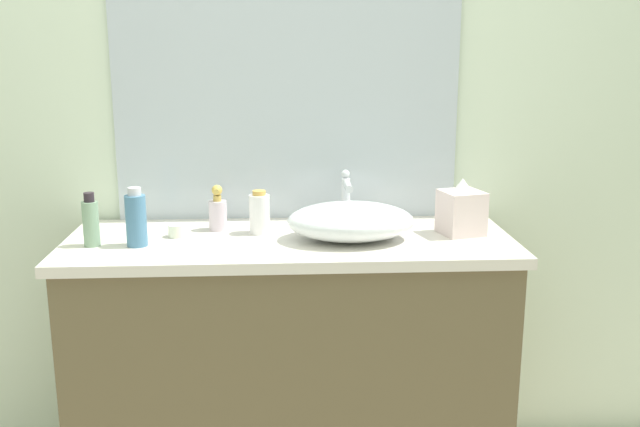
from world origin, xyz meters
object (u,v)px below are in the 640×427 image
soap_dispenser (218,212)px  candle_jar (177,231)px  tissue_box (461,210)px  lotion_bottle (136,219)px  sink_basin (351,221)px  perfume_bottle (260,213)px  spray_can (91,222)px

soap_dispenser → candle_jar: 0.15m
tissue_box → lotion_bottle: bearing=-175.4°
soap_dispenser → lotion_bottle: 0.28m
sink_basin → lotion_bottle: lotion_bottle is taller
soap_dispenser → candle_jar: (-0.12, -0.08, -0.04)m
lotion_bottle → perfume_bottle: (0.36, 0.12, -0.02)m
soap_dispenser → perfume_bottle: (0.14, -0.05, 0.01)m
candle_jar → spray_can: bearing=-159.5°
candle_jar → sink_basin: bearing=-6.8°
soap_dispenser → tissue_box: 0.77m
sink_basin → spray_can: size_ratio=2.40×
sink_basin → perfume_bottle: 0.29m
spray_can → tissue_box: size_ratio=0.91×
sink_basin → candle_jar: (-0.54, 0.06, -0.04)m
tissue_box → candle_jar: (-0.89, 0.02, -0.06)m
tissue_box → spray_can: bearing=-176.3°
sink_basin → soap_dispenser: bearing=161.2°
soap_dispenser → spray_can: bearing=-155.1°
sink_basin → candle_jar: 0.54m
spray_can → candle_jar: (0.24, 0.09, -0.05)m
perfume_bottle → soap_dispenser: bearing=160.1°
sink_basin → spray_can: 0.77m
perfume_bottle → sink_basin: bearing=-18.2°
candle_jar → perfume_bottle: bearing=6.2°
soap_dispenser → tissue_box: size_ratio=0.83×
sink_basin → lotion_bottle: bearing=-177.2°
sink_basin → tissue_box: (0.35, 0.05, 0.02)m
tissue_box → sink_basin: bearing=-172.2°
soap_dispenser → lotion_bottle: size_ratio=0.84×
perfume_bottle → candle_jar: 0.26m
perfume_bottle → candle_jar: (-0.26, -0.03, -0.05)m
spray_can → tissue_box: bearing=3.7°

